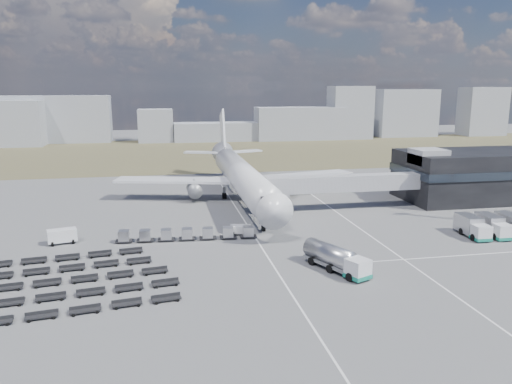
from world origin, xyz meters
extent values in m
plane|color=#565659|center=(0.00, 0.00, 0.00)|extent=(420.00, 420.00, 0.00)
cube|color=#4D482E|center=(0.00, 110.00, 0.01)|extent=(420.00, 90.00, 0.01)
cube|color=silver|center=(-2.00, 5.00, 0.01)|extent=(0.25, 110.00, 0.01)
cube|color=silver|center=(16.00, 5.00, 0.01)|extent=(0.25, 110.00, 0.01)
cube|color=silver|center=(25.00, -8.00, 0.01)|extent=(40.00, 0.25, 0.01)
cube|color=black|center=(48.00, 24.00, 5.00)|extent=(30.00, 16.00, 10.00)
cube|color=#262D38|center=(48.00, 24.00, 6.20)|extent=(30.40, 16.40, 1.60)
cube|color=#939399|center=(36.00, 22.00, 9.50)|extent=(6.00, 6.00, 3.00)
cube|color=#939399|center=(18.10, 20.50, 5.10)|extent=(29.80, 3.00, 3.00)
cube|color=#939399|center=(4.70, 20.00, 5.10)|extent=(4.00, 3.60, 3.40)
cylinder|color=slate|center=(6.20, 20.50, 2.55)|extent=(0.70, 0.70, 5.10)
cylinder|color=black|center=(6.20, 20.50, 0.45)|extent=(1.40, 0.90, 1.40)
cylinder|color=silver|center=(0.00, 30.00, 5.30)|extent=(5.60, 48.00, 5.60)
cone|color=silver|center=(0.00, 3.50, 5.30)|extent=(5.60, 5.00, 5.60)
cone|color=silver|center=(0.00, 58.00, 6.10)|extent=(5.60, 8.00, 5.60)
cube|color=black|center=(0.00, 5.50, 6.10)|extent=(2.20, 2.00, 0.80)
cube|color=silver|center=(-13.00, 35.00, 4.10)|extent=(25.59, 11.38, 0.50)
cube|color=silver|center=(13.00, 35.00, 4.10)|extent=(25.59, 11.38, 0.50)
cylinder|color=slate|center=(-9.50, 33.00, 2.40)|extent=(3.00, 5.00, 3.00)
cylinder|color=slate|center=(9.50, 33.00, 2.40)|extent=(3.00, 5.00, 3.00)
cube|color=silver|center=(-5.50, 60.00, 6.50)|extent=(9.49, 5.63, 0.35)
cube|color=silver|center=(5.50, 60.00, 6.50)|extent=(9.49, 5.63, 0.35)
cube|color=silver|center=(0.00, 61.00, 11.80)|extent=(0.50, 9.06, 11.45)
cylinder|color=slate|center=(0.00, 9.00, 1.25)|extent=(0.50, 0.50, 2.50)
cylinder|color=slate|center=(-3.20, 34.00, 1.25)|extent=(0.60, 0.60, 2.50)
cylinder|color=slate|center=(3.20, 34.00, 1.25)|extent=(0.60, 0.60, 2.50)
cylinder|color=black|center=(0.00, 9.00, 0.50)|extent=(0.50, 1.20, 1.20)
cube|color=#91959F|center=(-57.59, 153.51, 9.66)|extent=(42.71, 12.00, 19.31)
cube|color=#91959F|center=(-17.65, 148.17, 6.84)|extent=(14.27, 12.00, 13.69)
cube|color=#91959F|center=(13.07, 147.13, 3.91)|extent=(46.61, 12.00, 7.81)
cube|color=#91959F|center=(44.78, 145.21, 7.08)|extent=(39.30, 12.00, 14.16)
cube|color=#91959F|center=(67.87, 145.86, 11.60)|extent=(18.09, 12.00, 23.19)
cube|color=#91959F|center=(97.18, 150.55, 10.83)|extent=(27.97, 12.00, 21.67)
cube|color=#91959F|center=(135.81, 148.60, 11.36)|extent=(19.91, 12.00, 22.72)
cube|color=silver|center=(7.00, -13.66, 1.47)|extent=(3.23, 3.23, 2.34)
cube|color=#167F68|center=(7.00, -13.66, 0.56)|extent=(3.36, 3.36, 0.51)
cylinder|color=#AEAEB3|center=(4.95, -9.12, 1.93)|extent=(5.45, 8.00, 2.54)
cube|color=slate|center=(4.95, -9.12, 0.76)|extent=(5.36, 7.96, 0.36)
cylinder|color=black|center=(5.58, -10.51, 0.51)|extent=(2.87, 2.11, 1.12)
cube|color=silver|center=(-4.00, 7.79, 0.73)|extent=(3.55, 2.44, 1.47)
cube|color=silver|center=(-30.94, 8.21, 1.11)|extent=(4.47, 2.85, 2.22)
cube|color=silver|center=(3.71, 29.45, 1.59)|extent=(4.44, 6.40, 2.77)
cube|color=#167F68|center=(3.71, 29.45, 0.45)|extent=(4.57, 6.53, 0.45)
cube|color=silver|center=(31.41, -2.55, 1.34)|extent=(2.48, 2.39, 2.27)
cube|color=#167F68|center=(31.41, -2.55, 0.46)|extent=(2.59, 2.49, 0.46)
cube|color=#AEAEB3|center=(31.58, 1.06, 1.76)|extent=(2.71, 4.87, 2.69)
cube|color=silver|center=(34.92, -2.72, 1.34)|extent=(2.48, 2.39, 2.27)
cube|color=#167F68|center=(34.92, -2.72, 0.46)|extent=(2.59, 2.49, 0.46)
cube|color=#AEAEB3|center=(35.09, 0.89, 1.76)|extent=(2.71, 4.87, 2.69)
cube|color=#AEAEB3|center=(38.60, 0.72, 1.76)|extent=(2.71, 4.87, 2.69)
cube|color=black|center=(-21.89, 6.92, 0.29)|extent=(2.64, 1.73, 0.18)
cube|color=#AEAEB3|center=(-21.89, 6.92, 1.13)|extent=(1.67, 1.67, 1.47)
cube|color=black|center=(-18.76, 6.72, 0.29)|extent=(2.64, 1.73, 0.18)
cube|color=#AEAEB3|center=(-18.76, 6.72, 1.13)|extent=(1.67, 1.67, 1.47)
cube|color=black|center=(-15.63, 6.52, 0.29)|extent=(2.64, 1.73, 0.18)
cube|color=#AEAEB3|center=(-15.63, 6.52, 1.13)|extent=(1.67, 1.67, 1.47)
cube|color=black|center=(-12.50, 6.32, 0.29)|extent=(2.64, 1.73, 0.18)
cube|color=#AEAEB3|center=(-12.50, 6.32, 1.13)|extent=(1.67, 1.67, 1.47)
cube|color=black|center=(-9.37, 6.12, 0.29)|extent=(2.64, 1.73, 0.18)
cube|color=#AEAEB3|center=(-9.37, 6.12, 1.13)|extent=(1.67, 1.67, 1.47)
cube|color=black|center=(-6.24, 5.92, 0.29)|extent=(2.64, 1.73, 0.18)
cube|color=#AEAEB3|center=(-6.24, 5.92, 1.13)|extent=(1.67, 1.67, 1.47)
cube|color=black|center=(-3.11, 5.72, 0.29)|extent=(2.64, 1.73, 0.18)
cube|color=#AEAEB3|center=(-3.11, 5.72, 1.13)|extent=(1.67, 1.67, 1.47)
cube|color=black|center=(-26.44, -16.79, 0.38)|extent=(25.25, 5.19, 0.76)
cube|color=black|center=(-27.08, -12.41, 0.38)|extent=(25.25, 5.19, 0.76)
cube|color=black|center=(-27.71, -8.04, 0.38)|extent=(25.25, 5.19, 0.76)
cube|color=black|center=(-28.35, -3.66, 0.38)|extent=(21.08, 4.59, 0.76)
cube|color=black|center=(-28.98, 0.72, 0.38)|extent=(21.08, 4.59, 0.76)
camera|label=1|loc=(-15.96, -67.50, 23.12)|focal=35.00mm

